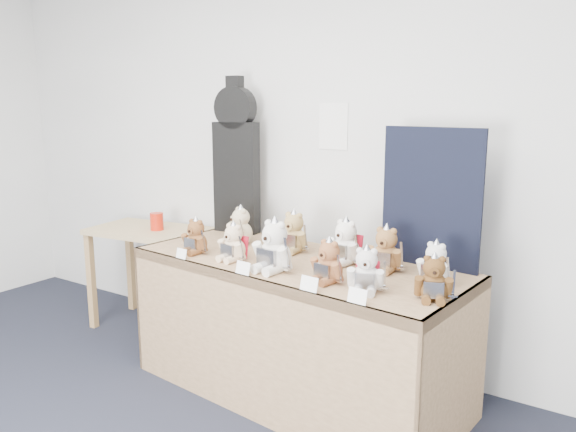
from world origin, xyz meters
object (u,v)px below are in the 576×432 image
Objects in this scene: teddy_front_right at (328,263)px; teddy_front_far_right at (366,272)px; teddy_front_centre at (274,248)px; teddy_back_right at (386,251)px; display_table at (288,293)px; teddy_back_centre_right at (345,244)px; teddy_back_centre_left at (293,234)px; teddy_back_end at (435,265)px; teddy_front_end at (434,280)px; teddy_front_left at (233,244)px; guitar_case at (236,157)px; red_cup at (157,221)px; side_table at (153,245)px; teddy_front_far_left at (196,238)px; teddy_back_left at (240,227)px.

teddy_front_far_right is at bearing 3.58° from teddy_front_right.
teddy_back_right is at bearing 39.26° from teddy_front_centre.
teddy_back_centre_right is at bearing 40.58° from display_table.
teddy_back_centre_left is 0.94m from teddy_back_end.
teddy_back_centre_left reaches higher than teddy_front_end.
teddy_back_centre_left is 0.64m from teddy_back_right.
teddy_back_centre_left is (-0.48, 0.41, 0.01)m from teddy_front_right.
teddy_front_far_right is at bearing 0.73° from teddy_front_left.
red_cup is (-0.65, -0.16, -0.50)m from guitar_case.
teddy_back_centre_left is at bearing 121.81° from display_table.
side_table is at bearing 147.32° from teddy_front_far_right.
teddy_front_left is 0.89m from teddy_front_far_right.
teddy_front_far_right reaches higher than side_table.
display_table is 8.14× the size of teddy_front_right.
teddy_front_centre is 1.11× the size of teddy_back_centre_right.
red_cup is 0.54× the size of teddy_front_far_left.
teddy_front_end is (2.35, -0.47, 0.26)m from side_table.
guitar_case reaches higher than teddy_front_far_left.
teddy_front_far_left is 0.61m from teddy_front_centre.
guitar_case is 1.14m from teddy_back_centre_right.
red_cup is at bearing 148.02° from teddy_front_end.
side_table is 1.75m from teddy_back_centre_right.
teddy_back_left reaches higher than teddy_front_end.
red_cup is 1.92m from teddy_back_right.
teddy_front_far_right reaches higher than display_table.
display_table is 7.27× the size of teddy_back_centre_left.
teddy_front_far_right is at bearing -82.43° from teddy_back_right.
teddy_front_centre reaches higher than teddy_front_right.
red_cup is at bearing 163.86° from teddy_front_left.
teddy_front_left reaches higher than teddy_back_end.
teddy_front_end is (2.29, -0.47, 0.07)m from red_cup.
teddy_front_right is (0.34, -0.01, -0.03)m from teddy_front_centre.
teddy_front_far_right is (0.22, -0.03, -0.00)m from teddy_front_right.
teddy_front_centre is at bearing -170.71° from teddy_front_right.
teddy_back_centre_left is (0.18, 0.36, 0.01)m from teddy_front_left.
teddy_front_far_left is at bearing 157.87° from teddy_front_far_right.
teddy_front_far_right is at bearing 170.68° from teddy_front_end.
teddy_front_centre is (1.41, -0.49, 0.10)m from red_cup.
teddy_back_centre_right is 0.25m from teddy_back_right.
red_cup is at bearing 174.39° from teddy_back_centre_left.
guitar_case is at bearing 4.77° from side_table.
guitar_case reaches higher than teddy_front_far_right.
guitar_case is 3.83× the size of teddy_back_centre_left.
teddy_back_centre_left reaches higher than side_table.
teddy_back_left is at bearing -179.64° from teddy_back_centre_left.
teddy_front_end is at bearing -41.49° from teddy_back_right.
teddy_front_far_right is (0.57, -0.04, -0.03)m from teddy_front_centre.
teddy_back_centre_left is (-0.70, 0.44, 0.01)m from teddy_front_far_right.
teddy_back_right reaches higher than teddy_front_left.
display_table is 0.42m from teddy_front_left.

